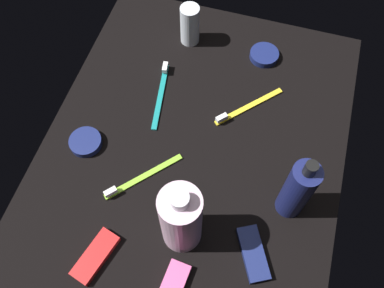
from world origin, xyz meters
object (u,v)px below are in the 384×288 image
object	(u,v)px
lotion_bottle	(297,190)
cream_tin_left	(86,142)
bodywash_bottle	(181,219)
deodorant_stick	(190,25)
toothbrush_lime	(139,178)
toothbrush_yellow	(245,108)
snack_bar_navy	(253,254)
snack_bar_red	(95,256)
cream_tin_right	(264,55)
toothbrush_teal	(161,91)

from	to	relation	value
lotion_bottle	cream_tin_left	xyz separation A→B (cm)	(1.51, 44.66, -7.71)
bodywash_bottle	deodorant_stick	distance (cm)	49.60
lotion_bottle	toothbrush_lime	world-z (taller)	lotion_bottle
toothbrush_yellow	snack_bar_navy	bearing A→B (deg)	-164.37
snack_bar_red	cream_tin_left	bearing A→B (deg)	43.35
toothbrush_yellow	cream_tin_right	distance (cm)	16.10
snack_bar_navy	cream_tin_right	bearing A→B (deg)	-18.55
toothbrush_teal	toothbrush_yellow	distance (cm)	19.76
lotion_bottle	toothbrush_lime	distance (cm)	31.88
snack_bar_navy	snack_bar_red	size ratio (longest dim) A/B	1.00
toothbrush_yellow	deodorant_stick	bearing A→B (deg)	47.82
toothbrush_teal	toothbrush_lime	xyz separation A→B (cm)	(-22.03, -2.56, 0.00)
deodorant_stick	snack_bar_navy	bearing A→B (deg)	-150.79
bodywash_bottle	toothbrush_teal	size ratio (longest dim) A/B	1.11
lotion_bottle	deodorant_stick	world-z (taller)	lotion_bottle
toothbrush_yellow	toothbrush_lime	world-z (taller)	same
bodywash_bottle	deodorant_stick	bearing A→B (deg)	14.85
lotion_bottle	cream_tin_right	distance (cm)	39.01
lotion_bottle	toothbrush_teal	xyz separation A→B (cm)	(18.87, 33.29, -7.91)
bodywash_bottle	snack_bar_navy	bearing A→B (deg)	-90.41
toothbrush_lime	cream_tin_left	distance (cm)	14.70
toothbrush_lime	cream_tin_right	distance (cm)	43.27
cream_tin_left	cream_tin_right	bearing A→B (deg)	-42.85
toothbrush_yellow	snack_bar_navy	size ratio (longest dim) A/B	1.35
toothbrush_teal	snack_bar_red	size ratio (longest dim) A/B	1.73
toothbrush_lime	snack_bar_navy	bearing A→B (deg)	-107.99
snack_bar_red	toothbrush_yellow	bearing A→B (deg)	-10.03
toothbrush_lime	snack_bar_navy	world-z (taller)	toothbrush_lime
toothbrush_teal	cream_tin_left	size ratio (longest dim) A/B	2.57
lotion_bottle	snack_bar_red	xyz separation A→B (cm)	(-20.52, 33.13, -7.77)
snack_bar_red	cream_tin_left	xyz separation A→B (cm)	(22.03, 11.53, 0.05)
deodorant_stick	snack_bar_navy	xyz separation A→B (cm)	(-47.90, -26.78, -4.49)
deodorant_stick	cream_tin_right	world-z (taller)	deodorant_stick
deodorant_stick	snack_bar_red	distance (cm)	57.00
toothbrush_teal	cream_tin_left	distance (cm)	20.75
bodywash_bottle	toothbrush_yellow	bearing A→B (deg)	-9.45
lotion_bottle	deodorant_stick	xyz separation A→B (cm)	(36.29, 31.49, -3.28)
toothbrush_lime	snack_bar_navy	size ratio (longest dim) A/B	1.36
bodywash_bottle	snack_bar_red	bearing A→B (deg)	122.17
toothbrush_yellow	snack_bar_navy	xyz separation A→B (cm)	(-31.65, -8.86, 0.14)
toothbrush_yellow	cream_tin_left	world-z (taller)	toothbrush_yellow
bodywash_bottle	snack_bar_red	xyz separation A→B (cm)	(-9.01, 14.32, -8.32)
bodywash_bottle	snack_bar_navy	world-z (taller)	bodywash_bottle
toothbrush_yellow	bodywash_bottle	bearing A→B (deg)	170.55
toothbrush_teal	toothbrush_lime	world-z (taller)	same
toothbrush_lime	cream_tin_left	size ratio (longest dim) A/B	2.03
bodywash_bottle	deodorant_stick	size ratio (longest dim) A/B	1.90
cream_tin_right	toothbrush_yellow	bearing A→B (deg)	176.41
deodorant_stick	toothbrush_teal	bearing A→B (deg)	174.10
deodorant_stick	cream_tin_left	world-z (taller)	deodorant_stick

